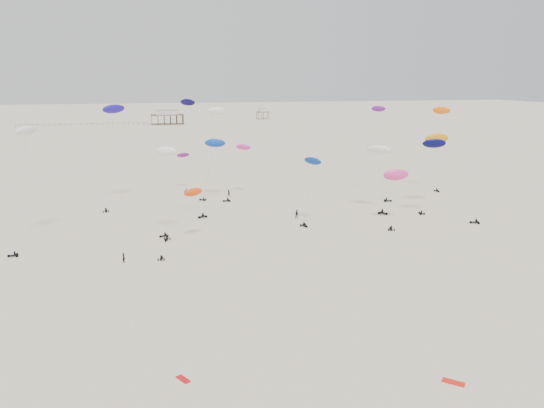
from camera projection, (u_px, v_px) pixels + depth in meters
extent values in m
plane|color=beige|center=(208.00, 156.00, 205.98)|extent=(900.00, 900.00, 0.00)
cube|color=brown|center=(167.00, 115.00, 344.57)|extent=(21.00, 13.00, 0.30)
cube|color=silver|center=(167.00, 112.00, 344.16)|extent=(14.00, 8.40, 3.20)
cube|color=#B2B2AD|center=(167.00, 109.00, 343.75)|extent=(15.00, 9.00, 0.30)
cube|color=brown|center=(263.00, 112.00, 388.45)|extent=(9.00, 7.00, 0.30)
cube|color=silver|center=(263.00, 110.00, 388.14)|extent=(5.60, 4.20, 2.40)
cube|color=#B2B2AD|center=(263.00, 108.00, 387.82)|extent=(6.00, 4.50, 0.30)
cube|color=black|center=(84.00, 124.00, 334.36)|extent=(80.00, 0.10, 0.10)
cylinder|color=gray|center=(439.00, 152.00, 140.31)|extent=(0.03, 0.03, 20.04)
ellipsoid|color=orange|center=(442.00, 110.00, 138.53)|extent=(4.59, 4.09, 2.24)
cylinder|color=gray|center=(178.00, 224.00, 93.81)|extent=(0.03, 0.03, 14.75)
ellipsoid|color=#FF450D|center=(193.00, 192.00, 98.56)|extent=(4.15, 3.02, 1.93)
cylinder|color=gray|center=(165.00, 195.00, 100.61)|extent=(0.03, 0.03, 15.02)
ellipsoid|color=white|center=(166.00, 151.00, 99.40)|extent=(4.45, 3.36, 2.07)
cylinder|color=gray|center=(178.00, 169.00, 103.14)|extent=(0.03, 0.03, 27.35)
ellipsoid|color=#0C0548|center=(188.00, 102.00, 106.74)|extent=(3.62, 3.18, 1.71)
cylinder|color=gray|center=(309.00, 194.00, 108.53)|extent=(0.03, 0.03, 12.17)
ellipsoid|color=#0B3396|center=(313.00, 161.00, 108.34)|extent=(4.04, 4.62, 2.14)
cylinder|color=gray|center=(381.00, 182.00, 119.22)|extent=(0.03, 0.03, 12.81)
ellipsoid|color=white|center=(379.00, 150.00, 119.67)|extent=(6.16, 5.21, 2.83)
cylinder|color=gray|center=(185.00, 173.00, 142.54)|extent=(0.03, 0.03, 10.32)
ellipsoid|color=#821783|center=(183.00, 155.00, 144.63)|extent=(3.84, 2.36, 1.78)
cylinder|color=gray|center=(429.00, 177.00, 121.14)|extent=(0.03, 0.03, 17.53)
ellipsoid|color=orange|center=(437.00, 139.00, 123.59)|extent=(6.04, 2.26, 2.95)
cylinder|color=gray|center=(20.00, 193.00, 93.76)|extent=(0.03, 0.03, 21.92)
ellipsoid|color=white|center=(25.00, 131.00, 96.91)|extent=(4.60, 5.23, 2.47)
cylinder|color=gray|center=(235.00, 174.00, 133.39)|extent=(0.03, 0.03, 14.42)
ellipsoid|color=#F038AD|center=(243.00, 147.00, 136.08)|extent=(4.38, 3.96, 2.08)
cylinder|color=gray|center=(383.00, 154.00, 132.21)|extent=(0.03, 0.03, 22.55)
ellipsoid|color=#72198C|center=(379.00, 109.00, 133.80)|extent=(3.77, 2.73, 1.75)
cylinder|color=gray|center=(210.00, 163.00, 118.59)|extent=(0.03, 0.03, 23.86)
ellipsoid|color=white|center=(217.00, 111.00, 121.48)|extent=(4.17, 1.45, 2.03)
cylinder|color=gray|center=(454.00, 183.00, 112.58)|extent=(0.03, 0.03, 17.60)
ellipsoid|color=#050543|center=(434.00, 143.00, 113.93)|extent=(5.48, 3.24, 2.57)
cylinder|color=gray|center=(110.00, 160.00, 122.85)|extent=(0.03, 0.03, 23.02)
ellipsoid|color=#200DB2|center=(114.00, 109.00, 124.95)|extent=(6.31, 5.38, 2.85)
cylinder|color=gray|center=(393.00, 203.00, 108.79)|extent=(0.03, 0.03, 11.30)
ellipsoid|color=#F13891|center=(396.00, 175.00, 111.21)|extent=(5.69, 1.98, 2.72)
cylinder|color=gray|center=(209.00, 172.00, 132.07)|extent=(0.03, 0.03, 13.26)
ellipsoid|color=#0D3EAD|center=(215.00, 143.00, 132.34)|extent=(5.56, 3.38, 2.58)
imported|color=black|center=(124.00, 263.00, 87.70)|extent=(0.82, 0.88, 1.99)
imported|color=black|center=(297.00, 218.00, 115.29)|extent=(1.08, 0.63, 2.21)
imported|color=black|center=(229.00, 196.00, 136.69)|extent=(0.96, 0.94, 2.19)
cube|color=red|center=(453.00, 383.00, 53.19)|extent=(2.24, 2.14, 0.08)
cube|color=red|center=(183.00, 379.00, 53.75)|extent=(1.52, 1.90, 0.07)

